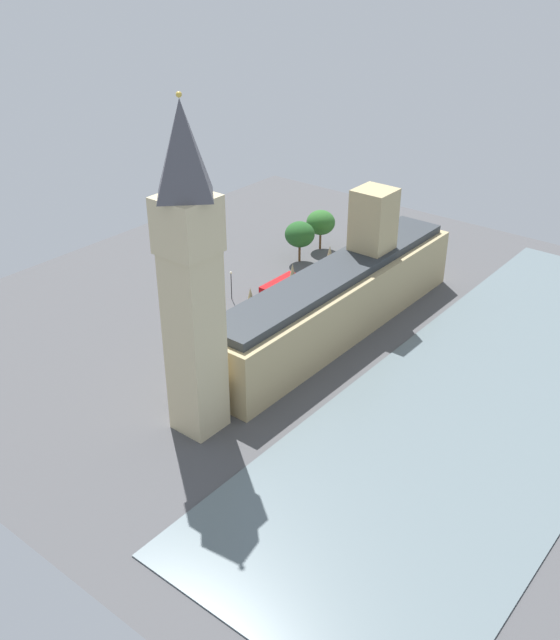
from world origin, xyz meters
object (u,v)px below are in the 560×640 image
pedestrian_corner (349,282)px  plane_tree_by_river_gate (321,223)px  clock_tower (191,273)px  car_silver_leading (206,339)px  parliament_building (340,295)px  pedestrian_kerbside (250,343)px  pedestrian_trailing (301,312)px  plane_tree_near_tower (300,234)px  street_lamp_under_trees (231,280)px  double_decker_bus_midblock (279,289)px  car_blue_far_end (307,279)px

pedestrian_corner → plane_tree_by_river_gate: 22.55m
clock_tower → car_silver_leading: (17.83, -19.83, -26.55)m
parliament_building → clock_tower: size_ratio=1.29×
pedestrian_kerbside → pedestrian_trailing: size_ratio=1.01×
plane_tree_near_tower → street_lamp_under_trees: size_ratio=1.51×
double_decker_bus_midblock → plane_tree_by_river_gate: bearing=-71.4°
clock_tower → double_decker_bus_midblock: (18.14, -43.05, -24.81)m
car_silver_leading → plane_tree_by_river_gate: plane_tree_by_river_gate is taller
car_blue_far_end → double_decker_bus_midblock: (-0.50, 10.87, 1.75)m
plane_tree_near_tower → car_blue_far_end: bearing=135.5°
plane_tree_by_river_gate → pedestrian_trailing: bearing=119.6°
car_silver_leading → pedestrian_corner: size_ratio=2.71×
double_decker_bus_midblock → street_lamp_under_trees: bearing=36.2°
pedestrian_kerbside → plane_tree_by_river_gate: (17.80, -47.84, 6.29)m
parliament_building → double_decker_bus_midblock: (17.25, -2.21, -4.79)m
clock_tower → double_decker_bus_midblock: size_ratio=5.05×
car_blue_far_end → pedestrian_kerbside: car_blue_far_end is taller
double_decker_bus_midblock → pedestrian_corner: 17.83m
car_silver_leading → plane_tree_by_river_gate: (10.09, -52.03, 6.12)m
parliament_building → pedestrian_kerbside: size_ratio=43.14×
plane_tree_by_river_gate → plane_tree_near_tower: bearing=93.7°
car_silver_leading → double_decker_bus_midblock: bearing=-91.2°
pedestrian_corner → plane_tree_by_river_gate: size_ratio=0.15×
pedestrian_corner → car_blue_far_end: bearing=169.7°
pedestrian_corner → clock_tower: bearing=-122.2°
plane_tree_by_river_gate → plane_tree_near_tower: size_ratio=1.00×
double_decker_bus_midblock → car_silver_leading: (-0.31, 23.22, -1.75)m
parliament_building → plane_tree_by_river_gate: 41.15m
car_blue_far_end → pedestrian_corner: size_ratio=2.70×
pedestrian_kerbside → street_lamp_under_trees: 21.18m
clock_tower → car_silver_leading: bearing=-48.0°
clock_tower → plane_tree_near_tower: size_ratio=5.29×
street_lamp_under_trees → pedestrian_corner: bearing=-125.9°
street_lamp_under_trees → car_blue_far_end: bearing=-114.7°
car_silver_leading → pedestrian_kerbside: 8.77m
pedestrian_trailing → street_lamp_under_trees: bearing=-109.8°
plane_tree_near_tower → street_lamp_under_trees: 25.64m
double_decker_bus_midblock → pedestrian_corner: size_ratio=6.80×
parliament_building → plane_tree_near_tower: (26.42, -21.62, -0.47)m
double_decker_bus_midblock → pedestrian_kerbside: bearing=112.7°
pedestrian_trailing → parliament_building: bearing=61.1°
double_decker_bus_midblock → pedestrian_corner: (-7.65, -15.98, -1.94)m
plane_tree_by_river_gate → street_lamp_under_trees: plane_tree_by_river_gate is taller
car_silver_leading → pedestrian_corner: (-7.34, -39.20, -0.19)m
street_lamp_under_trees → parliament_building: bearing=-171.3°
pedestrian_corner → plane_tree_near_tower: (16.82, -3.42, 6.26)m
street_lamp_under_trees → clock_tower: bearing=125.6°
pedestrian_kerbside → plane_tree_by_river_gate: size_ratio=0.16×
parliament_building → pedestrian_corner: 21.64m
clock_tower → plane_tree_near_tower: bearing=-66.4°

